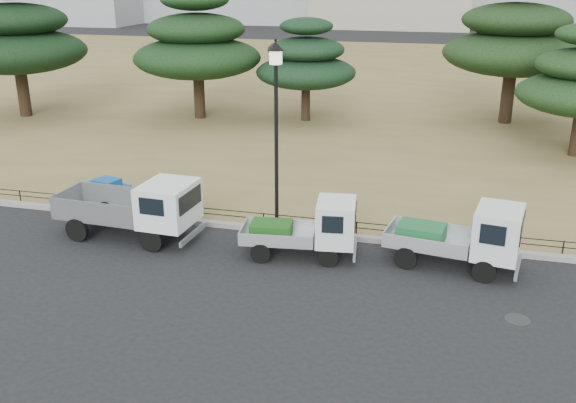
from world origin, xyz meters
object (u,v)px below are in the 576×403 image
(truck_kei_rear, at_px, (463,236))
(truck_large, at_px, (135,206))
(truck_kei_front, at_px, (308,229))
(street_lamp, at_px, (276,105))
(tarp_pile, at_px, (103,195))

(truck_kei_rear, bearing_deg, truck_large, -168.97)
(truck_kei_front, bearing_deg, truck_large, 173.04)
(street_lamp, relative_size, tarp_pile, 3.02)
(truck_kei_rear, distance_m, street_lamp, 6.70)
(truck_large, xyz_separation_m, street_lamp, (4.02, 1.81, 2.98))
(truck_large, distance_m, tarp_pile, 2.87)
(truck_kei_front, distance_m, street_lamp, 3.92)
(truck_kei_rear, bearing_deg, street_lamp, 174.78)
(truck_large, xyz_separation_m, tarp_pile, (-2.18, 1.81, -0.47))
(truck_large, bearing_deg, truck_kei_front, 3.24)
(truck_kei_rear, height_order, tarp_pile, truck_kei_rear)
(tarp_pile, bearing_deg, street_lamp, -0.03)
(truck_kei_rear, relative_size, street_lamp, 0.66)
(truck_kei_front, distance_m, tarp_pile, 7.84)
(tarp_pile, bearing_deg, truck_kei_rear, -6.98)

